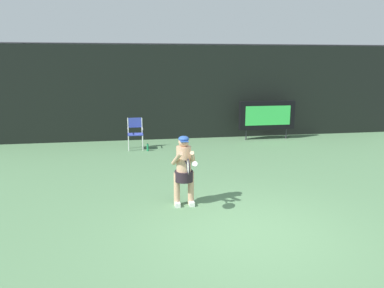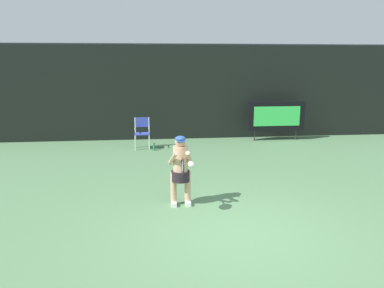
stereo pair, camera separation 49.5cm
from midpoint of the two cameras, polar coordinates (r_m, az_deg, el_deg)
ground at (r=6.78m, az=6.79°, el=-13.90°), size 18.00×22.00×0.03m
backdrop_screen at (r=14.66m, az=-2.55°, el=7.83°), size 18.00×0.12×3.66m
scoreboard at (r=14.80m, az=10.41°, el=4.31°), size 2.20×0.21×1.50m
umpire_chair at (r=13.13m, az=-9.69°, el=1.87°), size 0.52×0.44×1.08m
water_bottle at (r=12.87m, az=-7.85°, el=-0.53°), size 0.07×0.07×0.27m
tennis_player at (r=7.84m, az=-3.05°, el=-3.65°), size 0.53×0.60×1.49m
tennis_racket at (r=7.27m, az=-2.56°, el=-3.42°), size 0.03×0.60×0.31m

